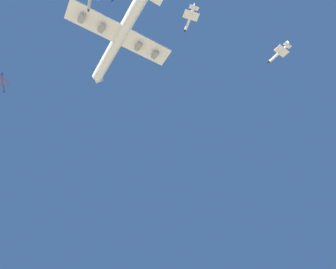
% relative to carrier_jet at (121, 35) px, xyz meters
% --- Properties ---
extents(carrier_jet, '(75.72, 60.65, 18.88)m').
position_rel_carrier_jet_xyz_m(carrier_jet, '(0.00, 0.00, 0.00)').
color(carrier_jet, white).
extents(chase_jet_lead, '(15.28, 8.92, 4.00)m').
position_rel_carrier_jet_xyz_m(chase_jet_lead, '(-65.10, -59.98, -10.72)').
color(chase_jet_lead, silver).
extents(chase_jet_left_wing, '(14.34, 10.72, 4.00)m').
position_rel_carrier_jet_xyz_m(chase_jet_left_wing, '(-37.30, -14.95, -4.96)').
color(chase_jet_left_wing, silver).
extents(chase_jet_trailing, '(14.29, 10.81, 4.00)m').
position_rel_carrier_jet_xyz_m(chase_jet_trailing, '(79.76, 27.79, -5.66)').
color(chase_jet_trailing, '#38478C').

